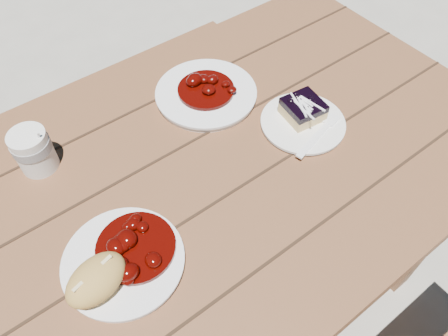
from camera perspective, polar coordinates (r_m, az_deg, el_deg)
picnic_table at (r=1.00m, az=-17.70°, el=-14.70°), size 2.00×1.55×0.75m
main_plate at (r=0.81m, az=-12.95°, el=-11.86°), size 0.21×0.21×0.02m
goulash_stew at (r=0.79m, az=-11.61°, el=-9.56°), size 0.14×0.14×0.04m
bread_roll at (r=0.77m, az=-16.37°, el=-13.81°), size 0.13×0.10×0.06m
dessert_plate at (r=1.01m, az=10.24°, el=5.77°), size 0.18×0.18×0.01m
blueberry_cake at (r=1.00m, az=10.29°, el=7.59°), size 0.09×0.09×0.05m
fork_dessert at (r=0.97m, az=11.67°, el=3.64°), size 0.16×0.06×0.00m
coffee_cup at (r=0.96m, az=-23.61°, el=2.07°), size 0.08×0.08×0.09m
second_plate at (r=1.05m, az=-2.35°, el=9.62°), size 0.23×0.23×0.02m
second_stew at (r=1.03m, az=-2.40°, el=10.81°), size 0.13×0.13×0.04m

